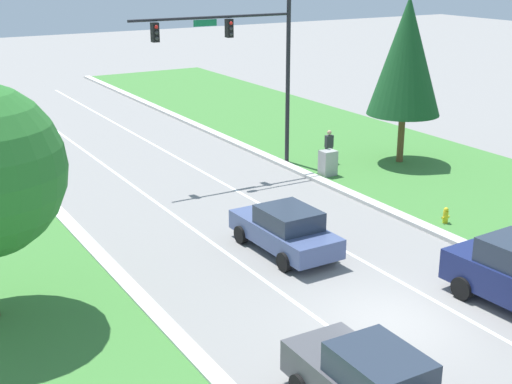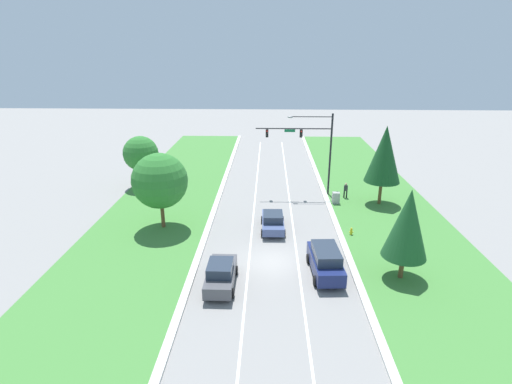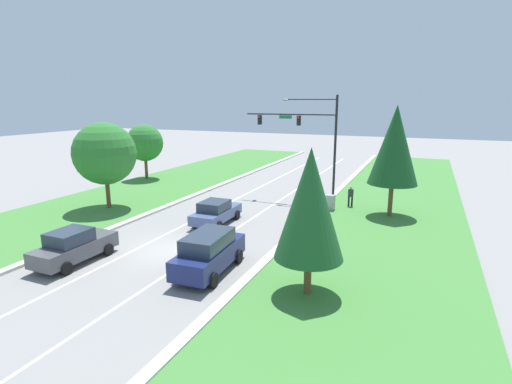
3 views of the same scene
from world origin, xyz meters
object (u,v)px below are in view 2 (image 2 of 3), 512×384
slate_blue_sedan (273,221)px  conifer_near_right_tree (408,224)px  graphite_sedan (221,274)px  oak_near_left_tree (160,181)px  traffic_signal_mast (310,142)px  pedestrian (346,190)px  fire_hydrant (351,232)px  oak_far_left_tree (141,154)px  navy_suv (325,261)px  conifer_far_right_tree (384,154)px  utility_cabinet (336,198)px

slate_blue_sedan → conifer_near_right_tree: (8.64, -7.52, 3.25)m
graphite_sedan → oak_near_left_tree: oak_near_left_tree is taller
traffic_signal_mast → graphite_sedan: 20.06m
pedestrian → conifer_near_right_tree: size_ratio=0.26×
pedestrian → oak_near_left_tree: oak_near_left_tree is taller
fire_hydrant → oak_far_left_tree: 24.61m
traffic_signal_mast → navy_suv: 16.98m
traffic_signal_mast → conifer_far_right_tree: bearing=-21.9°
conifer_near_right_tree → oak_near_left_tree: 19.76m
slate_blue_sedan → oak_near_left_tree: (-9.57, 0.13, 3.50)m
navy_suv → oak_far_left_tree: (-18.16, 18.23, 2.83)m
pedestrian → oak_far_left_tree: 22.67m
traffic_signal_mast → pedestrian: (3.80, -1.18, -4.80)m
graphite_sedan → conifer_far_right_tree: bearing=47.3°
traffic_signal_mast → oak_far_left_tree: (-18.47, 1.92, -1.87)m
slate_blue_sedan → oak_far_left_tree: size_ratio=0.77×
conifer_near_right_tree → utility_cabinet: bearing=99.2°
pedestrian → conifer_near_right_tree: conifer_near_right_tree is taller
slate_blue_sedan → pedestrian: pedestrian is taller
conifer_near_right_tree → conifer_far_right_tree: size_ratio=0.81×
conifer_near_right_tree → pedestrian: bearing=93.6°
traffic_signal_mast → slate_blue_sedan: size_ratio=1.94×
graphite_sedan → oak_near_left_tree: (-6.09, 8.96, 3.43)m
oak_near_left_tree → conifer_near_right_tree: bearing=-22.8°
oak_far_left_tree → conifer_far_right_tree: bearing=-10.5°
slate_blue_sedan → utility_cabinet: 9.03m
oak_near_left_tree → slate_blue_sedan: bearing=-0.8°
conifer_far_right_tree → oak_far_left_tree: (-25.38, 4.70, -1.32)m
navy_suv → utility_cabinet: size_ratio=4.01×
traffic_signal_mast → oak_far_left_tree: traffic_signal_mast is taller
oak_far_left_tree → utility_cabinet: bearing=-12.8°
navy_suv → oak_near_left_tree: 15.35m
traffic_signal_mast → conifer_near_right_tree: (4.78, -16.71, -1.68)m
oak_far_left_tree → navy_suv: bearing=-45.1°
navy_suv → traffic_signal_mast: bearing=85.6°
navy_suv → oak_far_left_tree: oak_far_left_tree is taller
utility_cabinet → graphite_sedan: bearing=-123.1°
oak_near_left_tree → conifer_far_right_tree: conifer_far_right_tree is taller
navy_suv → pedestrian: 15.68m
traffic_signal_mast → conifer_near_right_tree: 17.47m
utility_cabinet → conifer_near_right_tree: size_ratio=0.19×
fire_hydrant → conifer_near_right_tree: 7.85m
utility_cabinet → oak_far_left_tree: oak_far_left_tree is taller
traffic_signal_mast → graphite_sedan: size_ratio=1.94×
navy_suv → oak_near_left_tree: bearing=147.7°
graphite_sedan → conifer_near_right_tree: 12.60m
navy_suv → graphite_sedan: navy_suv is taller
navy_suv → conifer_near_right_tree: size_ratio=0.77×
graphite_sedan → traffic_signal_mast: bearing=68.2°
navy_suv → graphite_sedan: 7.25m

